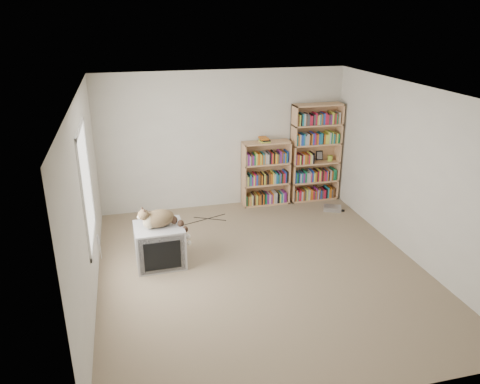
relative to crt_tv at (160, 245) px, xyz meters
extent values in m
cube|color=gray|center=(1.37, -0.54, -0.30)|extent=(4.50, 5.00, 0.01)
cube|color=silver|center=(1.37, 1.96, 0.95)|extent=(4.50, 0.02, 2.50)
cube|color=silver|center=(1.37, -3.04, 0.95)|extent=(4.50, 0.02, 2.50)
cube|color=silver|center=(-0.88, -0.54, 0.95)|extent=(0.02, 5.00, 2.50)
cube|color=silver|center=(3.62, -0.54, 0.95)|extent=(0.02, 5.00, 2.50)
cube|color=white|center=(1.37, -0.54, 2.20)|extent=(4.50, 5.00, 0.02)
cube|color=white|center=(-0.86, -0.34, 1.10)|extent=(0.02, 1.22, 1.52)
cube|color=#A6A6A9|center=(0.00, -0.01, 0.00)|extent=(0.70, 0.64, 0.60)
cube|color=black|center=(0.01, -0.30, 0.00)|extent=(0.63, 0.05, 0.55)
cube|color=black|center=(0.01, -0.32, -0.01)|extent=(0.51, 0.03, 0.42)
cube|color=black|center=(0.00, 0.13, -0.01)|extent=(0.42, 0.35, 0.36)
ellipsoid|color=#322514|center=(0.01, -0.01, 0.42)|extent=(0.51, 0.40, 0.25)
ellipsoid|color=#322514|center=(0.12, 0.02, 0.41)|extent=(0.26, 0.27, 0.18)
ellipsoid|color=tan|center=(-0.13, -0.07, 0.41)|extent=(0.21, 0.21, 0.20)
ellipsoid|color=#322514|center=(-0.19, -0.08, 0.53)|extent=(0.19, 0.19, 0.15)
sphere|color=beige|center=(-0.25, -0.10, 0.50)|extent=(0.08, 0.08, 0.06)
cone|color=black|center=(-0.18, -0.11, 0.60)|extent=(0.07, 0.08, 0.08)
cone|color=black|center=(-0.20, -0.03, 0.60)|extent=(0.07, 0.08, 0.08)
cube|color=tan|center=(2.66, 1.80, 0.63)|extent=(0.02, 0.30, 1.86)
cube|color=tan|center=(3.56, 1.80, 0.63)|extent=(0.03, 0.30, 1.86)
cube|color=tan|center=(3.11, 1.94, 0.63)|extent=(0.93, 0.03, 1.86)
cube|color=tan|center=(3.11, 1.80, 1.55)|extent=(0.93, 0.30, 0.02)
cube|color=tan|center=(3.11, 1.80, -0.28)|extent=(0.93, 0.30, 0.03)
cube|color=tan|center=(3.11, 1.80, 0.08)|extent=(0.93, 0.30, 0.03)
cube|color=tan|center=(3.11, 1.80, 0.45)|extent=(0.93, 0.30, 0.02)
cube|color=tan|center=(3.11, 1.80, 0.82)|extent=(0.93, 0.30, 0.02)
cube|color=tan|center=(3.11, 1.80, 1.18)|extent=(0.93, 0.30, 0.02)
cube|color=#BB1938|center=(3.11, 1.80, -0.18)|extent=(0.85, 0.24, 0.19)
cube|color=#1B41B3|center=(3.11, 1.80, 0.19)|extent=(0.85, 0.24, 0.19)
cube|color=#136C40|center=(3.11, 1.80, 0.56)|extent=(0.85, 0.24, 0.19)
cube|color=beige|center=(3.11, 1.80, 0.92)|extent=(0.85, 0.24, 0.19)
cube|color=black|center=(3.11, 1.80, 1.29)|extent=(0.85, 0.24, 0.19)
cube|color=tan|center=(1.71, 1.80, 0.31)|extent=(0.03, 0.30, 1.21)
cube|color=tan|center=(2.57, 1.80, 0.31)|extent=(0.02, 0.30, 1.21)
cube|color=tan|center=(2.14, 1.94, 0.31)|extent=(0.88, 0.03, 1.21)
cube|color=tan|center=(2.14, 1.80, 0.90)|extent=(0.88, 0.30, 0.02)
cube|color=tan|center=(2.14, 1.80, -0.28)|extent=(0.88, 0.30, 0.03)
cube|color=tan|center=(2.14, 1.80, 0.11)|extent=(0.88, 0.30, 0.03)
cube|color=tan|center=(2.14, 1.80, 0.51)|extent=(0.88, 0.30, 0.02)
cube|color=#BB1938|center=(2.14, 1.80, -0.18)|extent=(0.80, 0.24, 0.19)
cube|color=#1B41B3|center=(2.14, 1.80, 0.22)|extent=(0.80, 0.24, 0.19)
cube|color=#136C40|center=(2.14, 1.80, 0.62)|extent=(0.80, 0.24, 0.19)
cube|color=#BB1938|center=(2.10, 1.81, 0.96)|extent=(0.19, 0.25, 0.08)
cylinder|color=#99B935|center=(3.41, 1.80, 0.52)|extent=(0.10, 0.10, 0.11)
cube|color=black|center=(3.24, 1.90, 0.55)|extent=(0.13, 0.05, 0.18)
cube|color=#ACABB0|center=(3.24, 1.19, -0.26)|extent=(0.38, 0.33, 0.07)
cube|color=silver|center=(-0.86, 0.34, 0.02)|extent=(0.01, 0.08, 0.13)
camera|label=1|loc=(-0.33, -6.09, 3.14)|focal=35.00mm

